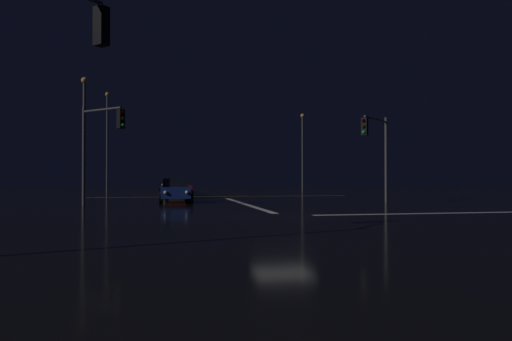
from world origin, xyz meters
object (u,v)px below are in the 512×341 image
at_px(sedan_gray, 174,187).
at_px(sedan_blue, 175,190).
at_px(streetlamp_left_near, 84,129).
at_px(sedan_silver, 171,184).
at_px(traffic_signal_ne, 377,142).
at_px(streetlamp_left_far, 107,136).
at_px(traffic_signal_nw, 100,137).
at_px(streetlamp_right_far, 303,147).
at_px(sedan_red, 179,188).
at_px(sedan_black, 168,184).
at_px(sedan_orange, 172,185).
at_px(traffic_signal_sw, 22,52).

bearing_deg(sedan_gray, sedan_blue, -91.48).
bearing_deg(streetlamp_left_near, sedan_silver, 72.59).
relative_size(sedan_gray, sedan_silver, 1.00).
height_order(traffic_signal_ne, streetlamp_left_far, streetlamp_left_far).
distance_m(traffic_signal_nw, streetlamp_left_far, 22.33).
bearing_deg(traffic_signal_ne, streetlamp_left_far, 129.47).
height_order(sedan_blue, streetlamp_right_far, streetlamp_right_far).
height_order(sedan_red, streetlamp_left_far, streetlamp_left_far).
distance_m(streetlamp_left_near, streetlamp_right_far, 25.90).
bearing_deg(sedan_black, sedan_silver, -87.28).
relative_size(sedan_gray, streetlamp_right_far, 0.51).
bearing_deg(sedan_orange, sedan_red, -89.37).
distance_m(sedan_blue, sedan_silver, 23.16).
bearing_deg(sedan_black, traffic_signal_sw, -95.11).
bearing_deg(streetlamp_right_far, sedan_black, 145.36).
bearing_deg(sedan_black, sedan_red, -89.16).
relative_size(sedan_black, traffic_signal_sw, 0.65).
distance_m(traffic_signal_nw, streetlamp_left_near, 6.49).
distance_m(sedan_blue, sedan_gray, 11.38).
distance_m(sedan_orange, streetlamp_right_far, 14.65).
relative_size(streetlamp_left_near, streetlamp_right_far, 1.00).
distance_m(sedan_blue, streetlamp_left_far, 20.22).
distance_m(traffic_signal_sw, traffic_signal_nw, 16.88).
height_order(traffic_signal_nw, streetlamp_left_near, streetlamp_left_near).
height_order(traffic_signal_sw, traffic_signal_nw, traffic_signal_sw).
bearing_deg(sedan_blue, streetlamp_right_far, 52.45).
height_order(sedan_red, traffic_signal_nw, traffic_signal_nw).
distance_m(sedan_gray, streetlamp_right_far, 16.35).
bearing_deg(traffic_signal_sw, sedan_blue, 78.31).
height_order(traffic_signal_sw, streetlamp_left_far, streetlamp_left_far).
relative_size(sedan_orange, streetlamp_right_far, 0.51).
bearing_deg(sedan_blue, traffic_signal_nw, -140.81).
bearing_deg(sedan_blue, traffic_signal_ne, -16.88).
bearing_deg(sedan_blue, sedan_black, 89.71).
relative_size(sedan_silver, streetlamp_right_far, 0.51).
height_order(sedan_red, streetlamp_right_far, streetlamp_right_far).
xyz_separation_m(sedan_silver, traffic_signal_ne, (12.02, -26.93, 3.05)).
distance_m(traffic_signal_sw, streetlamp_right_far, 43.24).
height_order(traffic_signal_ne, traffic_signal_nw, traffic_signal_nw).
bearing_deg(traffic_signal_sw, streetlamp_left_near, 94.50).
bearing_deg(streetlamp_left_near, streetlamp_right_far, 38.14).
height_order(sedan_black, traffic_signal_sw, traffic_signal_sw).
xyz_separation_m(sedan_blue, streetlamp_left_near, (-6.04, 2.65, 4.13)).
xyz_separation_m(sedan_silver, streetlamp_left_far, (-6.43, -4.51, 4.98)).
bearing_deg(traffic_signal_sw, sedan_gray, 81.91).
distance_m(sedan_orange, traffic_signal_nw, 21.58).
xyz_separation_m(sedan_orange, traffic_signal_sw, (-4.57, -37.69, 3.76)).
height_order(sedan_gray, sedan_orange, same).
height_order(sedan_silver, sedan_black, same).
xyz_separation_m(sedan_silver, streetlamp_right_far, (13.94, -4.51, 4.13)).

